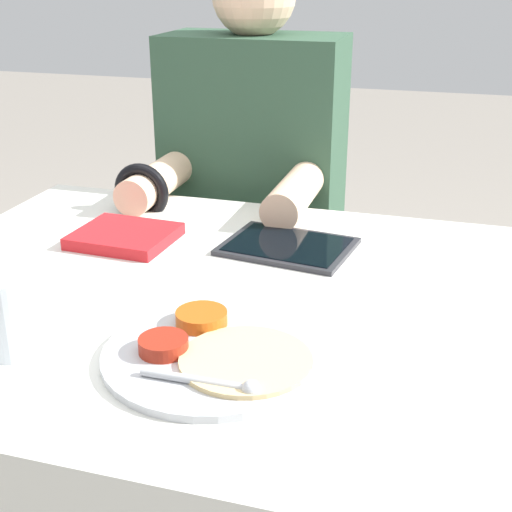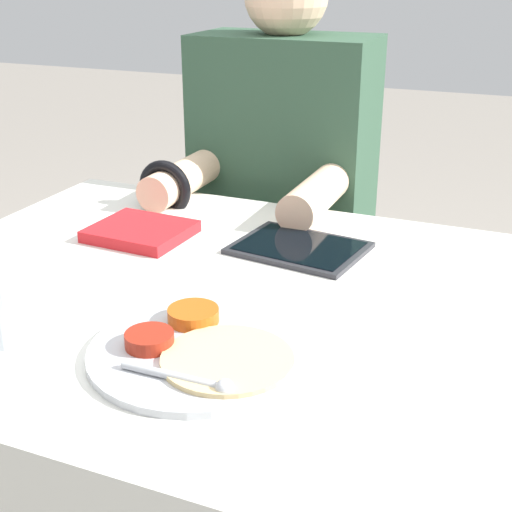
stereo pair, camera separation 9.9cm
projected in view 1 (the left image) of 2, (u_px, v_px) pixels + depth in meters
dining_table at (222, 487)px, 1.16m from camera, size 1.00×0.80×0.70m
thali_tray at (213, 352)px, 0.85m from camera, size 0.26×0.26×0.03m
red_notebook at (125, 237)px, 1.20m from camera, size 0.17×0.15×0.02m
tablet_device at (288, 246)px, 1.17m from camera, size 0.22×0.18×0.01m
person_diner at (253, 244)px, 1.62m from camera, size 0.38×0.43×1.17m
drinking_glass at (12, 314)px, 0.85m from camera, size 0.07×0.07×0.10m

